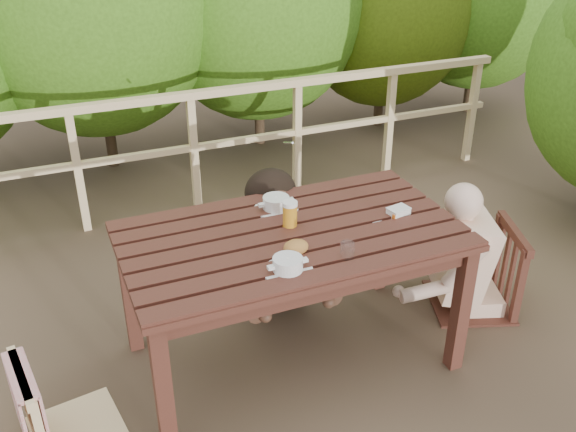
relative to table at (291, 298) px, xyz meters
name	(u,v)px	position (x,y,z in m)	size (l,w,h in m)	color
ground	(291,355)	(0.00, 0.00, -0.41)	(60.00, 60.00, 0.00)	brown
table	(291,298)	(0.00, 0.00, 0.00)	(1.77, 0.99, 0.82)	#3E1E15
chair_left	(64,363)	(-1.22, -0.12, 0.04)	(0.44, 0.44, 0.89)	#E1C08A
chair_far	(263,230)	(0.11, 0.72, 0.04)	(0.44, 0.44, 0.89)	#3E1E15
chair_right	(479,235)	(1.27, 0.03, 0.11)	(0.51, 0.51, 1.03)	#3E1E15
woman	(261,192)	(0.11, 0.74, 0.30)	(0.57, 0.70, 1.42)	black
diner_right	(488,207)	(1.30, 0.03, 0.30)	(0.57, 0.70, 1.41)	beige
railing	(194,153)	(0.00, 2.00, 0.10)	(5.60, 0.10, 1.01)	#E1C08A
soup_near	(288,265)	(-0.16, -0.33, 0.45)	(0.24, 0.24, 0.08)	white
soup_far	(276,204)	(0.02, 0.28, 0.45)	(0.25, 0.25, 0.08)	white
bread_roll	(296,247)	(-0.06, -0.19, 0.45)	(0.13, 0.10, 0.08)	#B08036
beer_glass	(290,215)	(0.02, 0.07, 0.49)	(0.08, 0.08, 0.16)	orange
tumbler	(347,250)	(0.16, -0.32, 0.45)	(0.07, 0.07, 0.08)	white
butter_tub	(398,212)	(0.62, -0.04, 0.43)	(0.12, 0.08, 0.05)	white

